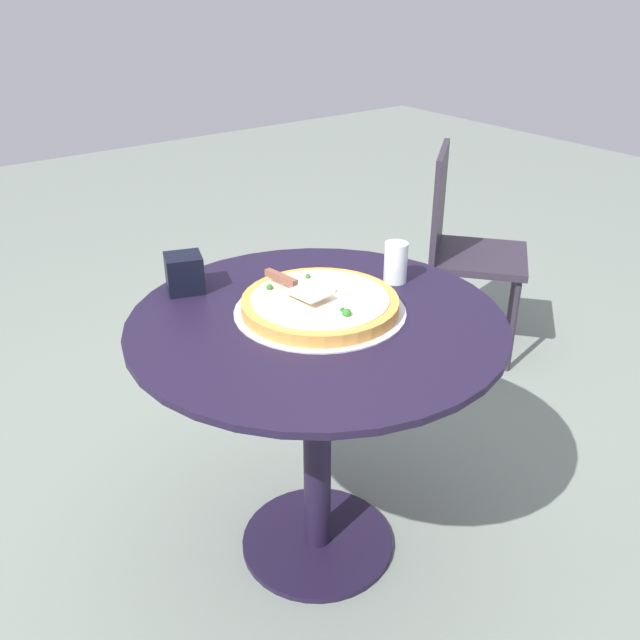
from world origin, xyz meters
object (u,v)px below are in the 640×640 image
(patio_table, at_px, (317,381))
(pizza_on_tray, at_px, (320,305))
(pizza_server, at_px, (294,285))
(drinking_cup, at_px, (396,262))
(patio_chair_far, at_px, (462,239))
(napkin_dispenser, at_px, (184,273))

(patio_table, bearing_deg, pizza_on_tray, -48.15)
(pizza_on_tray, xyz_separation_m, pizza_server, (0.06, 0.04, 0.04))
(drinking_cup, distance_m, patio_chair_far, 1.10)
(drinking_cup, bearing_deg, pizza_server, 82.98)
(patio_table, relative_size, pizza_on_tray, 2.17)
(pizza_on_tray, bearing_deg, patio_chair_far, -64.00)
(patio_table, distance_m, patio_chair_far, 1.35)
(patio_table, relative_size, pizza_server, 4.42)
(napkin_dispenser, relative_size, patio_chair_far, 0.12)
(patio_table, xyz_separation_m, pizza_server, (0.09, 0.01, 0.25))
(patio_table, xyz_separation_m, drinking_cup, (0.05, -0.31, 0.24))
(pizza_server, relative_size, napkin_dispenser, 2.11)
(pizza_server, distance_m, napkin_dispenser, 0.31)
(patio_table, bearing_deg, pizza_server, 3.84)
(pizza_on_tray, distance_m, drinking_cup, 0.28)
(patio_table, bearing_deg, napkin_dispenser, 28.19)
(patio_chair_far, bearing_deg, pizza_server, 112.89)
(drinking_cup, xyz_separation_m, napkin_dispenser, (0.29, 0.49, -0.01))
(pizza_on_tray, height_order, napkin_dispenser, napkin_dispenser)
(drinking_cup, xyz_separation_m, patio_chair_far, (0.55, -0.90, -0.30))
(pizza_on_tray, relative_size, drinking_cup, 3.88)
(pizza_on_tray, distance_m, patio_chair_far, 1.34)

